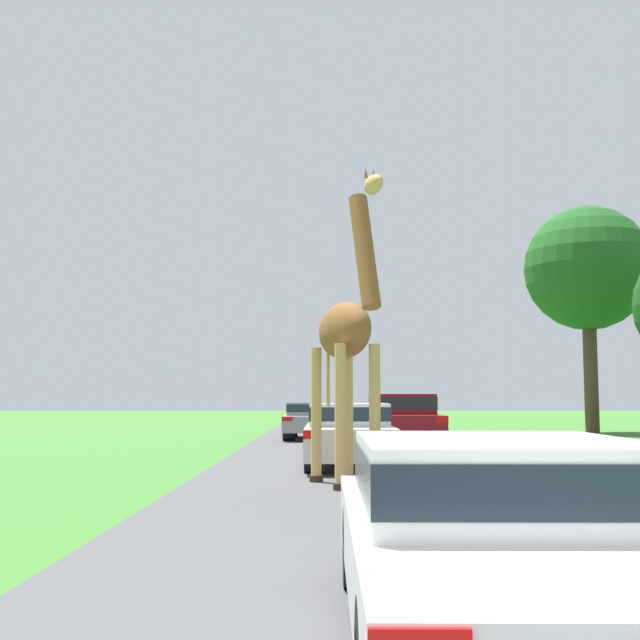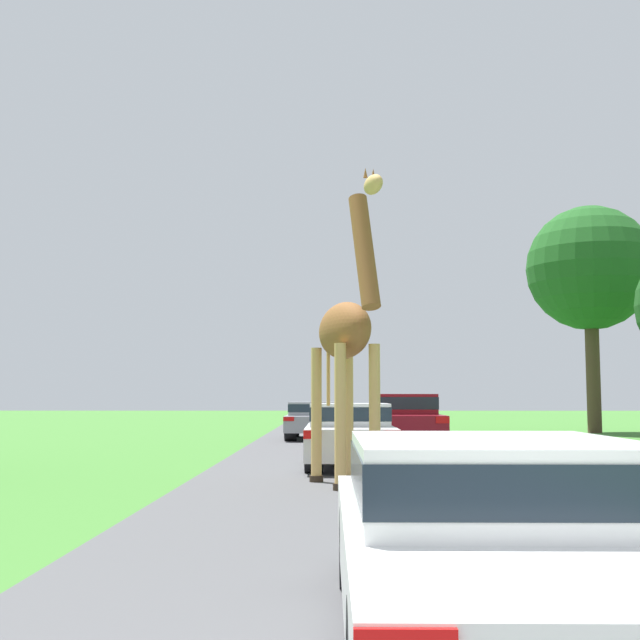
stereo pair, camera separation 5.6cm
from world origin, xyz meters
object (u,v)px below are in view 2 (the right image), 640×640
Objects in this scene: car_queue_right at (350,433)px; car_queue_left at (403,420)px; giraffe_near_road at (347,337)px; car_lead_maroon at (492,531)px; tree_right_cluster at (590,269)px; car_far_ahead at (315,419)px.

car_queue_left reaches higher than car_queue_right.
giraffe_near_road is 1.10× the size of car_queue_left.
tree_right_cluster is (9.74, 27.80, 6.03)m from car_lead_maroon.
car_far_ahead is at bearing 114.68° from car_queue_left.
car_lead_maroon is 1.15× the size of car_far_ahead.
tree_right_cluster is at bearing 70.69° from car_lead_maroon.
car_queue_right is (-0.59, 12.01, 0.03)m from car_lead_maroon.
car_far_ahead is 0.45× the size of tree_right_cluster.
car_queue_right is 19.80m from tree_right_cluster.
tree_right_cluster reaches higher than car_lead_maroon.
car_far_ahead is (-1.53, 23.08, 0.03)m from car_lead_maroon.
tree_right_cluster is (10.33, 15.79, 5.99)m from car_queue_right.
car_queue_left reaches higher than car_far_ahead.
car_queue_right is at bearing 92.79° from car_lead_maroon.
car_queue_left reaches higher than car_lead_maroon.
car_queue_right reaches higher than car_far_ahead.
giraffe_near_road reaches higher than car_queue_right.
tree_right_cluster is (11.27, 4.73, 6.00)m from car_far_ahead.
car_lead_maroon is at bearing -109.31° from tree_right_cluster.
car_queue_right is at bearing -106.50° from car_queue_left.
car_queue_left is at bearing -130.16° from tree_right_cluster.
car_queue_right reaches higher than car_lead_maroon.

